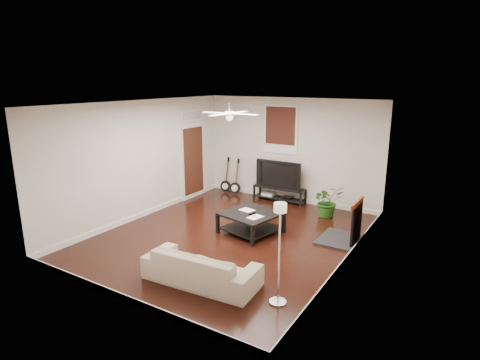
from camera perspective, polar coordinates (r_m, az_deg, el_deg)
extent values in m
cube|color=black|center=(8.50, -1.42, -8.11)|extent=(5.00, 6.00, 0.01)
cube|color=white|center=(7.86, -1.55, 11.10)|extent=(5.00, 6.00, 0.01)
cube|color=silver|center=(10.65, 7.35, 4.27)|extent=(5.00, 0.01, 2.80)
cube|color=silver|center=(5.88, -17.65, -4.68)|extent=(5.00, 0.01, 2.80)
cube|color=silver|center=(9.63, -14.09, 2.87)|extent=(0.01, 6.00, 2.80)
cube|color=silver|center=(7.06, 15.80, -1.36)|extent=(0.01, 6.00, 2.80)
cube|color=brown|center=(8.01, 17.71, 0.33)|extent=(0.02, 2.20, 2.80)
cube|color=black|center=(8.34, 15.29, -5.69)|extent=(0.80, 1.10, 0.92)
cube|color=#37120F|center=(10.67, 5.90, 7.32)|extent=(1.00, 0.06, 1.30)
cube|color=white|center=(11.01, -6.86, 3.83)|extent=(0.08, 1.00, 2.50)
cube|color=black|center=(10.81, 5.74, -2.06)|extent=(1.45, 0.39, 0.40)
imported|color=black|center=(10.68, 5.86, 0.94)|extent=(1.30, 0.17, 0.75)
cube|color=black|center=(8.59, 1.60, -6.22)|extent=(1.30, 1.30, 0.46)
imported|color=tan|center=(6.60, -5.66, -12.41)|extent=(1.98, 0.89, 0.57)
imported|color=#25611B|center=(9.74, 12.64, -3.01)|extent=(0.94, 0.94, 0.79)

